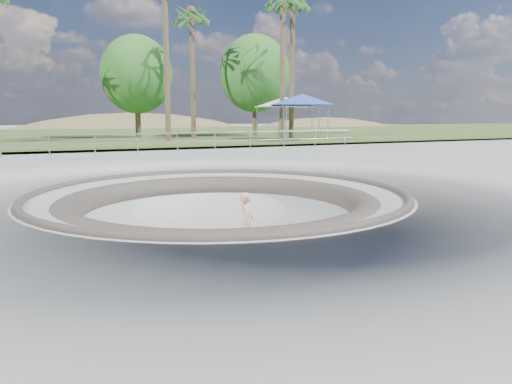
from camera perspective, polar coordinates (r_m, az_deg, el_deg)
ground at (r=13.66m, az=-4.28°, el=-0.15°), size 180.00×180.00×0.00m
skate_bowl at (r=14.07m, az=-4.19°, el=-7.53°), size 14.00×14.00×4.10m
grass_strip at (r=46.99m, az=-18.20°, el=6.22°), size 180.00×36.00×0.12m
distant_hills at (r=70.99m, az=-16.68°, el=1.24°), size 103.20×45.00×28.60m
safety_railing at (r=25.17m, az=-13.40°, el=5.42°), size 25.00×0.06×1.03m
skateboard at (r=14.70m, az=-1.07°, el=-6.80°), size 0.81×0.34×0.08m
skater at (r=14.48m, az=-1.08°, el=-3.44°), size 0.63×0.75×1.73m
canopy_white at (r=36.54m, az=3.30°, el=10.23°), size 5.57×5.57×3.03m
canopy_blue at (r=35.08m, az=5.34°, el=10.48°), size 5.94×5.94×3.18m
palm_d at (r=38.27m, az=-7.39°, el=19.02°), size 2.60×2.60×10.03m
palm_e at (r=36.48m, az=3.10°, el=20.80°), size 2.60×2.60×10.86m
palm_f at (r=38.58m, az=4.21°, el=20.43°), size 2.60×2.60×11.07m
bushy_tree_mid at (r=40.30m, az=-13.51°, el=12.93°), size 5.48×4.98×7.90m
bushy_tree_right at (r=41.51m, az=-0.10°, el=13.38°), size 5.74×5.22×8.28m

